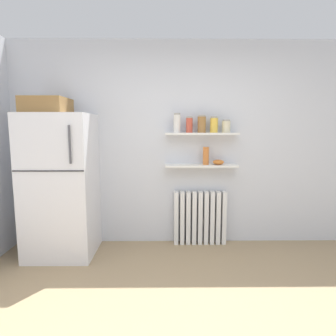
{
  "coord_description": "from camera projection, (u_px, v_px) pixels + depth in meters",
  "views": [
    {
      "loc": [
        -0.25,
        -1.77,
        1.52
      ],
      "look_at": [
        -0.21,
        1.6,
        1.05
      ],
      "focal_mm": 31.22,
      "sensor_mm": 36.0,
      "label": 1
    }
  ],
  "objects": [
    {
      "name": "storage_jar_2",
      "position": [
        202.0,
        124.0,
        3.62
      ],
      "size": [
        0.1,
        0.1,
        0.22
      ],
      "color": "olive",
      "rests_on": "wall_shelf_upper"
    },
    {
      "name": "vase",
      "position": [
        206.0,
        156.0,
        3.67
      ],
      "size": [
        0.08,
        0.08,
        0.22
      ],
      "primitive_type": "cylinder",
      "color": "#CC7033",
      "rests_on": "wall_shelf_lower"
    },
    {
      "name": "wall_shelf_lower",
      "position": [
        201.0,
        166.0,
        3.69
      ],
      "size": [
        0.91,
        0.22,
        0.02
      ],
      "primitive_type": "cube",
      "color": "white"
    },
    {
      "name": "radiator",
      "position": [
        200.0,
        218.0,
        3.82
      ],
      "size": [
        0.68,
        0.12,
        0.7
      ],
      "color": "white",
      "rests_on": "ground_plane"
    },
    {
      "name": "refrigerator",
      "position": [
        61.0,
        182.0,
        3.45
      ],
      "size": [
        0.77,
        0.74,
        1.85
      ],
      "color": "silver",
      "rests_on": "ground_plane"
    },
    {
      "name": "back_wall",
      "position": [
        184.0,
        144.0,
        3.81
      ],
      "size": [
        7.04,
        0.1,
        2.6
      ],
      "primitive_type": "cube",
      "color": "silver",
      "rests_on": "ground_plane"
    },
    {
      "name": "storage_jar_4",
      "position": [
        226.0,
        126.0,
        3.63
      ],
      "size": [
        0.1,
        0.1,
        0.16
      ],
      "color": "beige",
      "rests_on": "wall_shelf_upper"
    },
    {
      "name": "storage_jar_1",
      "position": [
        189.0,
        125.0,
        3.62
      ],
      "size": [
        0.08,
        0.08,
        0.2
      ],
      "color": "#C64C38",
      "rests_on": "wall_shelf_upper"
    },
    {
      "name": "storage_jar_0",
      "position": [
        177.0,
        123.0,
        3.61
      ],
      "size": [
        0.09,
        0.09,
        0.24
      ],
      "color": "silver",
      "rests_on": "wall_shelf_upper"
    },
    {
      "name": "storage_jar_3",
      "position": [
        214.0,
        125.0,
        3.62
      ],
      "size": [
        0.1,
        0.1,
        0.2
      ],
      "color": "yellow",
      "rests_on": "wall_shelf_upper"
    },
    {
      "name": "ground_plane",
      "position": [
        195.0,
        309.0,
        2.45
      ],
      "size": [
        7.04,
        7.04,
        0.0
      ],
      "primitive_type": "plane",
      "color": "#9E8460"
    },
    {
      "name": "wall_shelf_upper",
      "position": [
        202.0,
        134.0,
        3.64
      ],
      "size": [
        0.91,
        0.22,
        0.02
      ],
      "primitive_type": "cube",
      "color": "white"
    },
    {
      "name": "shelf_bowl",
      "position": [
        218.0,
        162.0,
        3.69
      ],
      "size": [
        0.14,
        0.14,
        0.06
      ],
      "primitive_type": "ellipsoid",
      "color": "orange",
      "rests_on": "wall_shelf_lower"
    }
  ]
}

